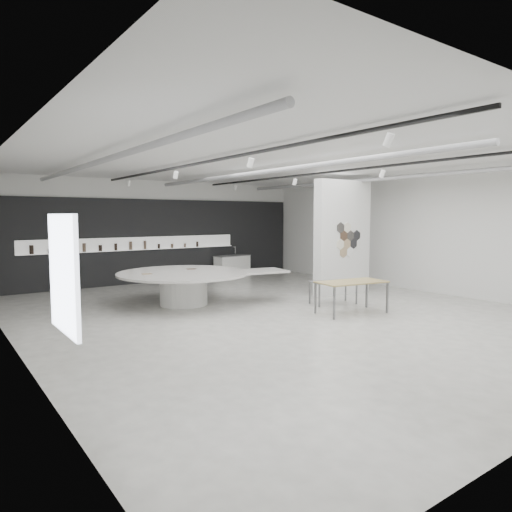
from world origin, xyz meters
TOP-DOWN VIEW (x-y plane):
  - room at (-0.09, -0.00)m, footprint 12.02×14.02m
  - back_wall_display at (-0.08, 6.93)m, footprint 11.80×0.27m
  - partition_column at (3.50, 1.00)m, footprint 2.20×0.38m
  - display_island at (-1.40, 2.25)m, footprint 4.92×4.27m
  - sample_table_wood at (1.48, -1.24)m, footprint 1.87×1.15m
  - sample_table_stone at (2.00, -0.08)m, footprint 1.38×0.93m
  - kitchen_counter at (2.89, 6.51)m, footprint 1.61×0.79m

SIDE VIEW (x-z plane):
  - kitchen_counter at x=2.89m, z-range -0.17..1.05m
  - sample_table_stone at x=2.00m, z-range 0.27..0.92m
  - display_island at x=-1.40m, z-range 0.14..1.07m
  - sample_table_wood at x=1.48m, z-range 0.35..1.17m
  - back_wall_display at x=-0.08m, z-range -0.01..3.09m
  - partition_column at x=3.50m, z-range 0.00..3.60m
  - room at x=-0.09m, z-range 0.16..3.98m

